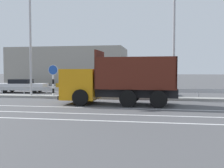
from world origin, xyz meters
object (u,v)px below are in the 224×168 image
(median_road_sign, at_px, (53,80))
(parked_car_4, at_px, (147,88))
(parked_car_2, at_px, (22,86))
(street_lamp_2, at_px, (174,35))
(parked_car_3, at_px, (80,86))
(dump_truck, at_px, (106,85))
(street_lamp_1, at_px, (29,36))

(median_road_sign, height_order, parked_car_4, median_road_sign)
(parked_car_2, xyz_separation_m, parked_car_4, (12.54, -0.66, -0.04))
(median_road_sign, bearing_deg, street_lamp_2, -0.63)
(parked_car_2, height_order, parked_car_3, parked_car_3)
(dump_truck, relative_size, parked_car_3, 1.75)
(median_road_sign, distance_m, street_lamp_2, 10.15)
(street_lamp_2, bearing_deg, street_lamp_1, -179.75)
(dump_truck, xyz_separation_m, parked_car_2, (-10.12, 7.72, -0.53))
(street_lamp_2, bearing_deg, median_road_sign, 179.37)
(median_road_sign, bearing_deg, parked_car_2, 139.36)
(dump_truck, xyz_separation_m, street_lamp_1, (-6.95, 3.17, 3.79))
(dump_truck, xyz_separation_m, parked_car_4, (2.42, 7.06, -0.58))
(dump_truck, height_order, parked_car_2, dump_truck)
(street_lamp_1, bearing_deg, median_road_sign, 4.53)
(parked_car_4, bearing_deg, street_lamp_2, -150.33)
(street_lamp_2, distance_m, parked_car_3, 10.35)
(median_road_sign, height_order, street_lamp_1, street_lamp_1)
(dump_truck, bearing_deg, street_lamp_1, 66.96)
(dump_truck, relative_size, street_lamp_1, 0.84)
(parked_car_2, xyz_separation_m, parked_car_3, (6.17, -0.29, 0.05))
(street_lamp_1, relative_size, parked_car_4, 1.97)
(parked_car_4, bearing_deg, street_lamp_1, 113.22)
(parked_car_3, relative_size, parked_car_4, 0.94)
(dump_truck, bearing_deg, parked_car_4, -17.48)
(parked_car_3, distance_m, parked_car_4, 6.39)
(street_lamp_1, height_order, parked_car_2, street_lamp_1)
(dump_truck, relative_size, street_lamp_2, 0.85)
(median_road_sign, distance_m, street_lamp_1, 4.08)
(dump_truck, distance_m, parked_car_3, 8.43)
(dump_truck, xyz_separation_m, parked_car_3, (-3.95, 7.43, -0.49))
(dump_truck, relative_size, parked_car_4, 1.65)
(dump_truck, xyz_separation_m, median_road_sign, (-5.00, 3.32, 0.20))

